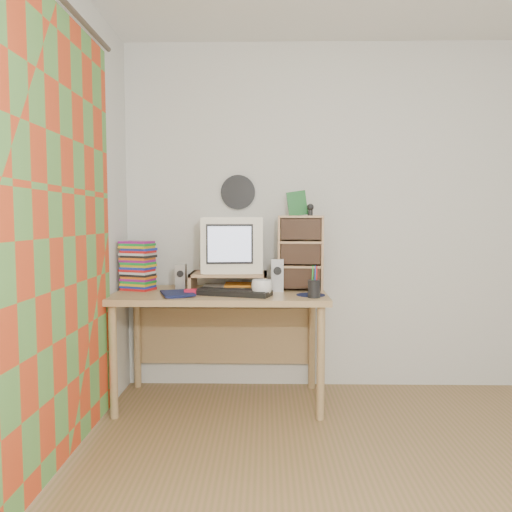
{
  "coord_description": "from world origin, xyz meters",
  "views": [
    {
      "loc": [
        -0.73,
        -1.91,
        1.24
      ],
      "look_at": [
        -0.79,
        1.33,
        1.0
      ],
      "focal_mm": 35.0,
      "sensor_mm": 36.0,
      "label": 1
    }
  ],
  "objects_px": {
    "mug": "(262,288)",
    "diary": "(162,292)",
    "dvd_stack": "(138,269)",
    "keyboard": "(232,293)",
    "crt_monitor": "(231,245)",
    "desk": "(221,310)",
    "cd_rack": "(301,253)"
  },
  "relations": [
    {
      "from": "mug",
      "to": "diary",
      "type": "height_order",
      "value": "mug"
    },
    {
      "from": "dvd_stack",
      "to": "diary",
      "type": "xyz_separation_m",
      "value": [
        0.22,
        -0.27,
        -0.12
      ]
    },
    {
      "from": "diary",
      "to": "keyboard",
      "type": "bearing_deg",
      "value": -12.98
    },
    {
      "from": "dvd_stack",
      "to": "mug",
      "type": "bearing_deg",
      "value": 1.86
    },
    {
      "from": "keyboard",
      "to": "crt_monitor",
      "type": "bearing_deg",
      "value": 112.19
    },
    {
      "from": "desk",
      "to": "crt_monitor",
      "type": "height_order",
      "value": "crt_monitor"
    },
    {
      "from": "crt_monitor",
      "to": "diary",
      "type": "relative_size",
      "value": 1.71
    },
    {
      "from": "crt_monitor",
      "to": "dvd_stack",
      "type": "relative_size",
      "value": 1.38
    },
    {
      "from": "cd_rack",
      "to": "diary",
      "type": "xyz_separation_m",
      "value": [
        -0.89,
        -0.28,
        -0.23
      ]
    },
    {
      "from": "keyboard",
      "to": "diary",
      "type": "bearing_deg",
      "value": -157.06
    },
    {
      "from": "desk",
      "to": "cd_rack",
      "type": "bearing_deg",
      "value": 4.11
    },
    {
      "from": "desk",
      "to": "crt_monitor",
      "type": "relative_size",
      "value": 3.52
    },
    {
      "from": "crt_monitor",
      "to": "mug",
      "type": "distance_m",
      "value": 0.47
    },
    {
      "from": "cd_rack",
      "to": "diary",
      "type": "relative_size",
      "value": 2.18
    },
    {
      "from": "cd_rack",
      "to": "mug",
      "type": "height_order",
      "value": "cd_rack"
    },
    {
      "from": "dvd_stack",
      "to": "cd_rack",
      "type": "height_order",
      "value": "cd_rack"
    },
    {
      "from": "crt_monitor",
      "to": "diary",
      "type": "xyz_separation_m",
      "value": [
        -0.41,
        -0.33,
        -0.29
      ]
    },
    {
      "from": "crt_monitor",
      "to": "dvd_stack",
      "type": "height_order",
      "value": "crt_monitor"
    },
    {
      "from": "keyboard",
      "to": "diary",
      "type": "xyz_separation_m",
      "value": [
        -0.44,
        -0.04,
        0.01
      ]
    },
    {
      "from": "cd_rack",
      "to": "crt_monitor",
      "type": "bearing_deg",
      "value": 177.76
    },
    {
      "from": "desk",
      "to": "diary",
      "type": "relative_size",
      "value": 6.0
    },
    {
      "from": "mug",
      "to": "crt_monitor",
      "type": "bearing_deg",
      "value": 123.1
    },
    {
      "from": "crt_monitor",
      "to": "diary",
      "type": "distance_m",
      "value": 0.6
    },
    {
      "from": "keyboard",
      "to": "dvd_stack",
      "type": "height_order",
      "value": "dvd_stack"
    },
    {
      "from": "dvd_stack",
      "to": "diary",
      "type": "relative_size",
      "value": 1.24
    },
    {
      "from": "desk",
      "to": "diary",
      "type": "distance_m",
      "value": 0.46
    },
    {
      "from": "keyboard",
      "to": "mug",
      "type": "bearing_deg",
      "value": 3.92
    },
    {
      "from": "keyboard",
      "to": "cd_rack",
      "type": "xyz_separation_m",
      "value": [
        0.45,
        0.24,
        0.24
      ]
    },
    {
      "from": "mug",
      "to": "desk",
      "type": "bearing_deg",
      "value": 138.86
    },
    {
      "from": "desk",
      "to": "cd_rack",
      "type": "height_order",
      "value": "cd_rack"
    },
    {
      "from": "keyboard",
      "to": "cd_rack",
      "type": "relative_size",
      "value": 0.97
    },
    {
      "from": "keyboard",
      "to": "mug",
      "type": "distance_m",
      "value": 0.2
    }
  ]
}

